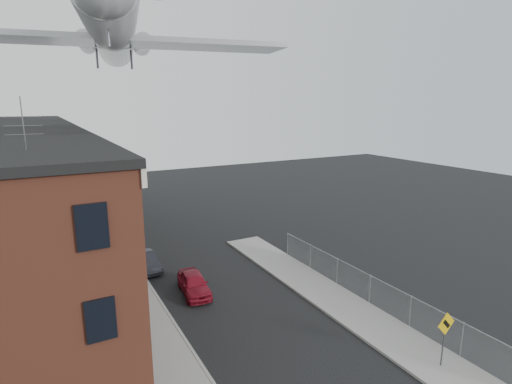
# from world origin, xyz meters

# --- Properties ---
(sidewalk_left) EXTENTS (3.00, 62.00, 0.12)m
(sidewalk_left) POSITION_xyz_m (-5.50, 24.00, 0.06)
(sidewalk_left) COLOR gray
(sidewalk_left) RESTS_ON ground
(sidewalk_right) EXTENTS (3.00, 26.00, 0.12)m
(sidewalk_right) POSITION_xyz_m (5.50, 6.00, 0.06)
(sidewalk_right) COLOR gray
(sidewalk_right) RESTS_ON ground
(curb_left) EXTENTS (0.15, 62.00, 0.14)m
(curb_left) POSITION_xyz_m (-4.05, 24.00, 0.07)
(curb_left) COLOR gray
(curb_left) RESTS_ON ground
(curb_right) EXTENTS (0.15, 26.00, 0.14)m
(curb_right) POSITION_xyz_m (4.05, 6.00, 0.07)
(curb_right) COLOR gray
(curb_right) RESTS_ON ground
(row_house_a) EXTENTS (11.98, 7.00, 10.30)m
(row_house_a) POSITION_xyz_m (-11.96, 16.50, 5.13)
(row_house_a) COLOR slate
(row_house_a) RESTS_ON ground
(row_house_b) EXTENTS (11.98, 7.00, 10.30)m
(row_house_b) POSITION_xyz_m (-11.96, 23.50, 5.13)
(row_house_b) COLOR #6E6557
(row_house_b) RESTS_ON ground
(row_house_c) EXTENTS (11.98, 7.00, 10.30)m
(row_house_c) POSITION_xyz_m (-11.96, 30.50, 5.13)
(row_house_c) COLOR slate
(row_house_c) RESTS_ON ground
(row_house_d) EXTENTS (11.98, 7.00, 10.30)m
(row_house_d) POSITION_xyz_m (-11.96, 37.50, 5.13)
(row_house_d) COLOR #6E6557
(row_house_d) RESTS_ON ground
(row_house_e) EXTENTS (11.98, 7.00, 10.30)m
(row_house_e) POSITION_xyz_m (-11.96, 44.50, 5.13)
(row_house_e) COLOR slate
(row_house_e) RESTS_ON ground
(chainlink_fence) EXTENTS (0.06, 18.06, 1.90)m
(chainlink_fence) POSITION_xyz_m (7.00, 5.00, 1.00)
(chainlink_fence) COLOR gray
(chainlink_fence) RESTS_ON ground
(warning_sign) EXTENTS (1.10, 0.11, 2.80)m
(warning_sign) POSITION_xyz_m (5.60, -1.03, 1.88)
(warning_sign) COLOR #515156
(warning_sign) RESTS_ON ground
(utility_pole) EXTENTS (1.80, 0.26, 9.00)m
(utility_pole) POSITION_xyz_m (-5.60, 18.00, 4.67)
(utility_pole) COLOR black
(utility_pole) RESTS_ON ground
(street_tree) EXTENTS (3.22, 3.20, 5.20)m
(street_tree) POSITION_xyz_m (-5.27, 27.92, 3.45)
(street_tree) COLOR black
(street_tree) RESTS_ON ground
(car_near) EXTENTS (2.06, 4.16, 1.36)m
(car_near) POSITION_xyz_m (-1.80, 11.45, 0.68)
(car_near) COLOR maroon
(car_near) RESTS_ON ground
(car_mid) EXTENTS (1.66, 3.98, 1.28)m
(car_mid) POSITION_xyz_m (-3.60, 16.72, 0.64)
(car_mid) COLOR black
(car_mid) RESTS_ON ground
(car_far) EXTENTS (1.60, 3.84, 1.11)m
(car_far) POSITION_xyz_m (-3.60, 34.95, 0.55)
(car_far) COLOR slate
(car_far) RESTS_ON ground
(airplane) EXTENTS (24.60, 28.11, 8.08)m
(airplane) POSITION_xyz_m (-3.96, 21.04, 17.10)
(airplane) COLOR #BBBBBF
(airplane) RESTS_ON ground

